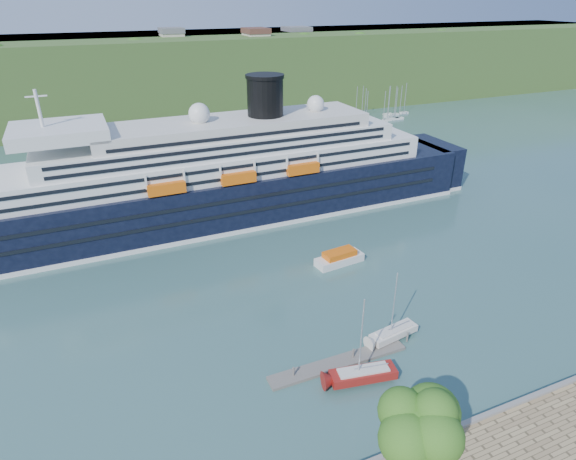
% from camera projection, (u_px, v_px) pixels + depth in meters
% --- Properties ---
extents(ground, '(400.00, 400.00, 0.00)m').
position_uv_depth(ground, '(404.00, 455.00, 41.65)').
color(ground, '#325957').
rests_on(ground, ground).
extents(far_hillside, '(400.00, 50.00, 24.00)m').
position_uv_depth(far_hillside, '(142.00, 76.00, 155.78)').
color(far_hillside, '#395C25').
rests_on(far_hillside, ground).
extents(quay_coping, '(220.00, 0.50, 0.30)m').
position_uv_depth(quay_coping, '(407.00, 447.00, 40.98)').
color(quay_coping, slate).
rests_on(quay_coping, promenade).
extents(cruise_ship, '(107.79, 16.43, 24.18)m').
position_uv_depth(cruise_ship, '(202.00, 154.00, 79.58)').
color(cruise_ship, black).
rests_on(cruise_ship, ground).
extents(promenade_tree, '(6.99, 6.99, 11.58)m').
position_uv_depth(promenade_tree, '(415.00, 448.00, 34.26)').
color(promenade_tree, '#2C6219').
rests_on(promenade_tree, promenade).
extents(floating_pontoon, '(16.00, 1.97, 0.36)m').
position_uv_depth(floating_pontoon, '(339.00, 363.00, 51.80)').
color(floating_pontoon, gray).
rests_on(floating_pontoon, ground).
extents(sailboat_red, '(7.85, 3.43, 9.81)m').
position_uv_depth(sailboat_red, '(366.00, 344.00, 47.32)').
color(sailboat_red, maroon).
rests_on(sailboat_red, ground).
extents(sailboat_white_far, '(6.90, 2.85, 8.65)m').
position_uv_depth(sailboat_white_far, '(396.00, 308.00, 53.72)').
color(sailboat_white_far, silver).
rests_on(sailboat_white_far, ground).
extents(tender_launch, '(7.70, 3.36, 2.06)m').
position_uv_depth(tender_launch, '(339.00, 257.00, 70.82)').
color(tender_launch, '#E35E0D').
rests_on(tender_launch, ground).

